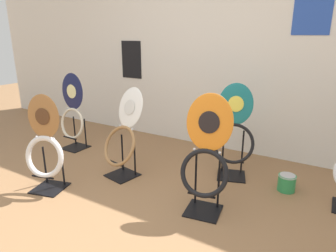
{
  "coord_description": "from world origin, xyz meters",
  "views": [
    {
      "loc": [
        1.42,
        -1.22,
        1.4
      ],
      "look_at": [
        0.01,
        1.15,
        0.55
      ],
      "focal_mm": 32.0,
      "sensor_mm": 36.0,
      "label": 1
    }
  ],
  "objects_px": {
    "toilet_seat_display_teal_sax": "(234,132)",
    "toilet_seat_display_woodgrain": "(45,149)",
    "toilet_seat_display_white_plain": "(123,136)",
    "toilet_seat_display_orange_sun": "(206,156)",
    "paint_can": "(287,182)",
    "toilet_seat_display_navy_moon": "(73,114)"
  },
  "relations": [
    {
      "from": "toilet_seat_display_teal_sax",
      "to": "toilet_seat_display_woodgrain",
      "type": "distance_m",
      "value": 1.8
    },
    {
      "from": "toilet_seat_display_white_plain",
      "to": "toilet_seat_display_orange_sun",
      "type": "xyz_separation_m",
      "value": [
        0.98,
        -0.18,
        0.06
      ]
    },
    {
      "from": "toilet_seat_display_woodgrain",
      "to": "paint_can",
      "type": "bearing_deg",
      "value": 30.06
    },
    {
      "from": "toilet_seat_display_teal_sax",
      "to": "toilet_seat_display_white_plain",
      "type": "bearing_deg",
      "value": -150.01
    },
    {
      "from": "toilet_seat_display_teal_sax",
      "to": "toilet_seat_display_orange_sun",
      "type": "height_order",
      "value": "toilet_seat_display_orange_sun"
    },
    {
      "from": "toilet_seat_display_teal_sax",
      "to": "paint_can",
      "type": "relative_size",
      "value": 5.8
    },
    {
      "from": "toilet_seat_display_woodgrain",
      "to": "paint_can",
      "type": "distance_m",
      "value": 2.25
    },
    {
      "from": "toilet_seat_display_woodgrain",
      "to": "toilet_seat_display_orange_sun",
      "type": "distance_m",
      "value": 1.47
    },
    {
      "from": "toilet_seat_display_navy_moon",
      "to": "paint_can",
      "type": "height_order",
      "value": "toilet_seat_display_navy_moon"
    },
    {
      "from": "paint_can",
      "to": "toilet_seat_display_teal_sax",
      "type": "bearing_deg",
      "value": 175.72
    },
    {
      "from": "paint_can",
      "to": "toilet_seat_display_navy_moon",
      "type": "bearing_deg",
      "value": -174.72
    },
    {
      "from": "toilet_seat_display_teal_sax",
      "to": "toilet_seat_display_orange_sun",
      "type": "relative_size",
      "value": 0.98
    },
    {
      "from": "toilet_seat_display_woodgrain",
      "to": "toilet_seat_display_orange_sun",
      "type": "bearing_deg",
      "value": 16.97
    },
    {
      "from": "toilet_seat_display_teal_sax",
      "to": "paint_can",
      "type": "xyz_separation_m",
      "value": [
        0.55,
        -0.04,
        -0.39
      ]
    },
    {
      "from": "toilet_seat_display_woodgrain",
      "to": "toilet_seat_display_white_plain",
      "type": "height_order",
      "value": "toilet_seat_display_woodgrain"
    },
    {
      "from": "toilet_seat_display_white_plain",
      "to": "toilet_seat_display_navy_moon",
      "type": "xyz_separation_m",
      "value": [
        -1.03,
        0.28,
        0.03
      ]
    },
    {
      "from": "toilet_seat_display_teal_sax",
      "to": "toilet_seat_display_navy_moon",
      "type": "distance_m",
      "value": 2.0
    },
    {
      "from": "toilet_seat_display_navy_moon",
      "to": "paint_can",
      "type": "bearing_deg",
      "value": 5.28
    },
    {
      "from": "toilet_seat_display_teal_sax",
      "to": "toilet_seat_display_white_plain",
      "type": "distance_m",
      "value": 1.1
    },
    {
      "from": "toilet_seat_display_white_plain",
      "to": "toilet_seat_display_navy_moon",
      "type": "height_order",
      "value": "toilet_seat_display_navy_moon"
    },
    {
      "from": "toilet_seat_display_white_plain",
      "to": "paint_can",
      "type": "distance_m",
      "value": 1.62
    },
    {
      "from": "toilet_seat_display_teal_sax",
      "to": "toilet_seat_display_orange_sun",
      "type": "xyz_separation_m",
      "value": [
        0.02,
        -0.73,
        0.01
      ]
    }
  ]
}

